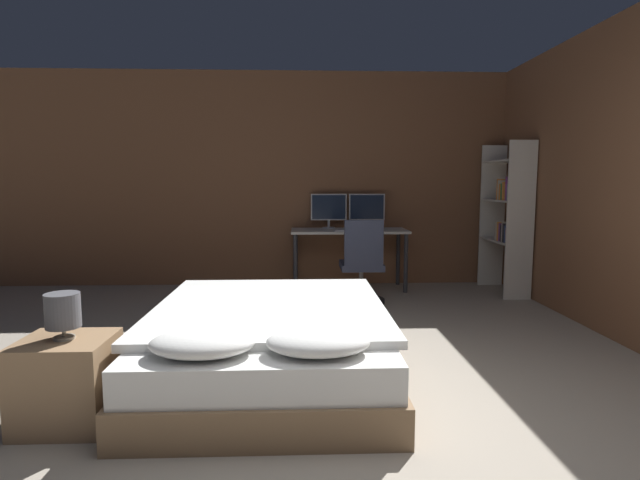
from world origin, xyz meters
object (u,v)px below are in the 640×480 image
Objects in this scene: monitor_left at (329,209)px; bookshelf at (509,211)px; bed at (270,342)px; monitor_right at (367,209)px; keyboard at (351,230)px; office_chair at (362,271)px; nightstand at (67,382)px; computer_mouse at (374,229)px; bedside_lamp at (63,311)px; desk at (349,238)px.

bookshelf is (2.08, -0.52, -0.01)m from monitor_left.
monitor_right is at bearing 70.44° from bed.
keyboard is at bearing -56.82° from monitor_left.
monitor_right is at bearing 79.57° from office_chair.
nightstand is 1.07× the size of monitor_right.
bookshelf is at bearing 13.71° from office_chair.
bed is at bearing -100.90° from monitor_left.
computer_mouse is (0.04, -0.37, -0.23)m from monitor_right.
office_chair is at bearing -83.54° from keyboard.
monitor_left reaches higher than bed.
desk is at bearing 61.28° from bedside_lamp.
nightstand is at bearing -120.06° from keyboard.
keyboard is 0.22× the size of bookshelf.
keyboard is (1.87, 3.23, 0.11)m from bedside_lamp.
keyboard is (1.87, 3.23, 0.51)m from nightstand.
computer_mouse is 1.58m from bookshelf.
monitor_right is at bearing 59.61° from bedside_lamp.
monitor_right is (0.24, 0.19, 0.34)m from desk.
keyboard is (-0.24, -0.37, -0.24)m from monitor_right.
monitor_right reaches higher than computer_mouse.
computer_mouse is at bearing -35.09° from monitor_left.
desk is 1.90m from bookshelf.
monitor_right is at bearing 59.61° from nightstand.
bedside_lamp is 0.14× the size of bookshelf.
monitor_right reaches higher than bed.
monitor_left reaches higher than office_chair.
office_chair is at bearing -166.29° from bookshelf.
bedside_lamp is 0.18× the size of desk.
keyboard is at bearing 96.46° from office_chair.
desk is 0.46m from monitor_left.
desk reaches higher than bed.
computer_mouse reaches higher than bedside_lamp.
bookshelf reaches higher than monitor_right.
bed is at bearing -109.56° from monitor_right.
bookshelf reaches higher than monitor_left.
bed is 29.41× the size of computer_mouse.
bedside_lamp is at bearing -140.28° from bookshelf.
bookshelf reaches higher than keyboard.
monitor_left is at bearing 123.18° from keyboard.
bed is 2.22× the size of office_chair.
keyboard is 5.52× the size of computer_mouse.
office_chair is at bearing -72.12° from monitor_left.
keyboard is 0.28m from computer_mouse.
monitor_right reaches higher than desk.
bed is 5.33× the size of keyboard.
computer_mouse is 0.04× the size of bookshelf.
bookshelf reaches higher than nightstand.
computer_mouse is at bearing 56.32° from bedside_lamp.
nightstand is 3.29m from office_chair.
bed is 2.19m from office_chair.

